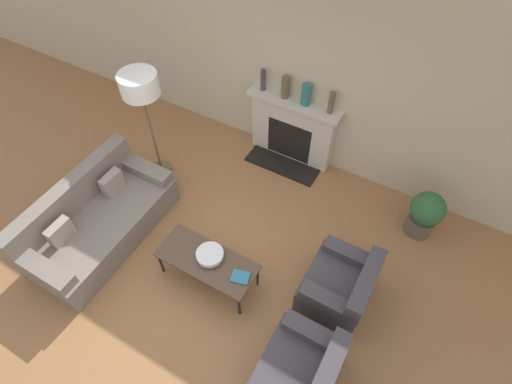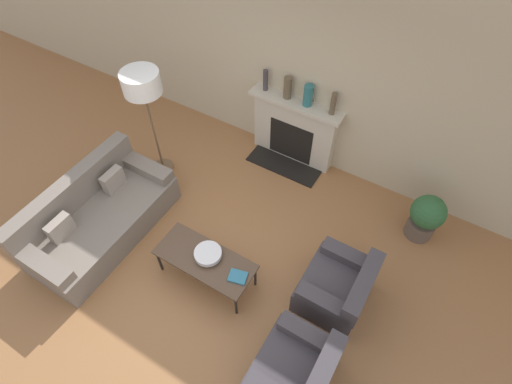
{
  "view_description": "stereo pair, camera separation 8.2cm",
  "coord_description": "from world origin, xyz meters",
  "px_view_note": "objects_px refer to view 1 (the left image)",
  "views": [
    {
      "loc": [
        1.92,
        -1.78,
        4.57
      ],
      "look_at": [
        0.27,
        1.14,
        0.45
      ],
      "focal_mm": 28.0,
      "sensor_mm": 36.0,
      "label": 1
    },
    {
      "loc": [
        1.99,
        -1.74,
        4.57
      ],
      "look_at": [
        0.27,
        1.14,
        0.45
      ],
      "focal_mm": 28.0,
      "sensor_mm": 36.0,
      "label": 2
    }
  ],
  "objects_px": {
    "mantel_vase_left": "(263,80)",
    "coffee_table": "(207,261)",
    "couch": "(98,220)",
    "armchair_far": "(340,286)",
    "fireplace": "(292,130)",
    "book": "(240,277)",
    "floor_lamp": "(140,89)",
    "mantel_vase_center_left": "(285,87)",
    "potted_plant": "(425,213)",
    "bowl": "(210,255)",
    "mantel_vase_center_right": "(306,95)",
    "armchair_near": "(301,370)",
    "mantel_vase_right": "(331,103)"
  },
  "relations": [
    {
      "from": "coffee_table",
      "to": "mantel_vase_center_left",
      "type": "distance_m",
      "value": 2.59
    },
    {
      "from": "mantel_vase_left",
      "to": "coffee_table",
      "type": "bearing_deg",
      "value": -76.1
    },
    {
      "from": "fireplace",
      "to": "mantel_vase_left",
      "type": "height_order",
      "value": "mantel_vase_left"
    },
    {
      "from": "couch",
      "to": "mantel_vase_center_right",
      "type": "xyz_separation_m",
      "value": [
        1.69,
        2.59,
        0.92
      ]
    },
    {
      "from": "armchair_far",
      "to": "floor_lamp",
      "type": "bearing_deg",
      "value": -101.04
    },
    {
      "from": "bowl",
      "to": "mantel_vase_left",
      "type": "distance_m",
      "value": 2.58
    },
    {
      "from": "couch",
      "to": "mantel_vase_center_left",
      "type": "height_order",
      "value": "mantel_vase_center_left"
    },
    {
      "from": "armchair_far",
      "to": "armchair_near",
      "type": "bearing_deg",
      "value": -0.0
    },
    {
      "from": "armchair_near",
      "to": "bowl",
      "type": "xyz_separation_m",
      "value": [
        -1.47,
        0.57,
        0.22
      ]
    },
    {
      "from": "couch",
      "to": "armchair_near",
      "type": "distance_m",
      "value": 3.13
    },
    {
      "from": "mantel_vase_center_left",
      "to": "mantel_vase_center_right",
      "type": "xyz_separation_m",
      "value": [
        0.31,
        0.0,
        -0.01
      ]
    },
    {
      "from": "fireplace",
      "to": "bowl",
      "type": "height_order",
      "value": "fireplace"
    },
    {
      "from": "armchair_near",
      "to": "mantel_vase_center_left",
      "type": "bearing_deg",
      "value": -149.63
    },
    {
      "from": "armchair_near",
      "to": "potted_plant",
      "type": "xyz_separation_m",
      "value": [
        0.58,
        2.52,
        0.11
      ]
    },
    {
      "from": "armchair_far",
      "to": "coffee_table",
      "type": "relative_size",
      "value": 0.71
    },
    {
      "from": "fireplace",
      "to": "armchair_near",
      "type": "distance_m",
      "value": 3.35
    },
    {
      "from": "couch",
      "to": "mantel_vase_center_right",
      "type": "bearing_deg",
      "value": -33.1
    },
    {
      "from": "fireplace",
      "to": "coffee_table",
      "type": "bearing_deg",
      "value": -87.83
    },
    {
      "from": "fireplace",
      "to": "book",
      "type": "bearing_deg",
      "value": -77.2
    },
    {
      "from": "mantel_vase_center_right",
      "to": "fireplace",
      "type": "bearing_deg",
      "value": -174.34
    },
    {
      "from": "coffee_table",
      "to": "bowl",
      "type": "height_order",
      "value": "bowl"
    },
    {
      "from": "mantel_vase_center_right",
      "to": "book",
      "type": "bearing_deg",
      "value": -80.7
    },
    {
      "from": "floor_lamp",
      "to": "coffee_table",
      "type": "bearing_deg",
      "value": -34.9
    },
    {
      "from": "coffee_table",
      "to": "bowl",
      "type": "bearing_deg",
      "value": 74.84
    },
    {
      "from": "armchair_far",
      "to": "couch",
      "type": "bearing_deg",
      "value": -77.27
    },
    {
      "from": "mantel_vase_left",
      "to": "fireplace",
      "type": "bearing_deg",
      "value": -1.68
    },
    {
      "from": "armchair_near",
      "to": "mantel_vase_right",
      "type": "distance_m",
      "value": 3.29
    },
    {
      "from": "coffee_table",
      "to": "mantel_vase_right",
      "type": "height_order",
      "value": "mantel_vase_right"
    },
    {
      "from": "coffee_table",
      "to": "floor_lamp",
      "type": "height_order",
      "value": "floor_lamp"
    },
    {
      "from": "fireplace",
      "to": "book",
      "type": "xyz_separation_m",
      "value": [
        0.55,
        -2.43,
        -0.06
      ]
    },
    {
      "from": "bowl",
      "to": "mantel_vase_center_right",
      "type": "xyz_separation_m",
      "value": [
        0.05,
        2.39,
        0.73
      ]
    },
    {
      "from": "couch",
      "to": "mantel_vase_left",
      "type": "xyz_separation_m",
      "value": [
        1.03,
        2.59,
        0.92
      ]
    },
    {
      "from": "coffee_table",
      "to": "book",
      "type": "bearing_deg",
      "value": -0.16
    },
    {
      "from": "couch",
      "to": "bowl",
      "type": "bearing_deg",
      "value": -83.05
    },
    {
      "from": "book",
      "to": "mantel_vase_left",
      "type": "relative_size",
      "value": 0.75
    },
    {
      "from": "bowl",
      "to": "floor_lamp",
      "type": "height_order",
      "value": "floor_lamp"
    },
    {
      "from": "mantel_vase_center_left",
      "to": "potted_plant",
      "type": "relative_size",
      "value": 0.46
    },
    {
      "from": "armchair_near",
      "to": "potted_plant",
      "type": "height_order",
      "value": "armchair_near"
    },
    {
      "from": "coffee_table",
      "to": "bowl",
      "type": "relative_size",
      "value": 3.69
    },
    {
      "from": "fireplace",
      "to": "book",
      "type": "height_order",
      "value": "fireplace"
    },
    {
      "from": "floor_lamp",
      "to": "mantel_vase_left",
      "type": "height_order",
      "value": "floor_lamp"
    },
    {
      "from": "bowl",
      "to": "mantel_vase_center_right",
      "type": "distance_m",
      "value": 2.5
    },
    {
      "from": "fireplace",
      "to": "bowl",
      "type": "distance_m",
      "value": 2.38
    },
    {
      "from": "fireplace",
      "to": "coffee_table",
      "type": "relative_size",
      "value": 1.16
    },
    {
      "from": "armchair_far",
      "to": "mantel_vase_right",
      "type": "bearing_deg",
      "value": -150.85
    },
    {
      "from": "armchair_near",
      "to": "mantel_vase_center_right",
      "type": "relative_size",
      "value": 2.72
    },
    {
      "from": "mantel_vase_center_left",
      "to": "mantel_vase_right",
      "type": "height_order",
      "value": "mantel_vase_right"
    },
    {
      "from": "couch",
      "to": "armchair_far",
      "type": "xyz_separation_m",
      "value": [
        3.11,
        0.7,
        -0.02
      ]
    },
    {
      "from": "couch",
      "to": "book",
      "type": "height_order",
      "value": "couch"
    },
    {
      "from": "armchair_far",
      "to": "potted_plant",
      "type": "height_order",
      "value": "armchair_far"
    }
  ]
}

